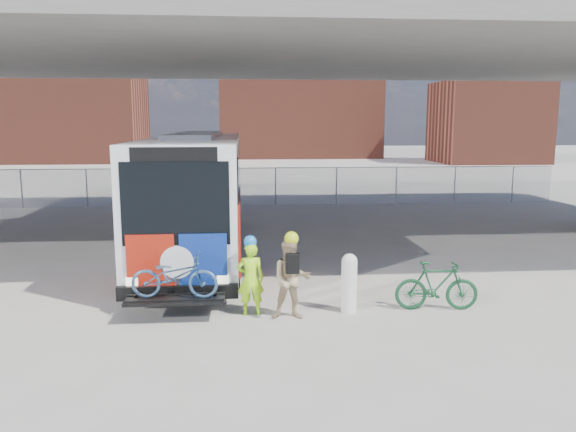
{
  "coord_description": "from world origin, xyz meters",
  "views": [
    {
      "loc": [
        -0.6,
        -15.19,
        4.01
      ],
      "look_at": [
        0.56,
        -0.86,
        1.6
      ],
      "focal_mm": 35.0,
      "sensor_mm": 36.0,
      "label": 1
    }
  ],
  "objects": [
    {
      "name": "overpass",
      "position": [
        0.0,
        4.0,
        6.54
      ],
      "size": [
        40.0,
        16.0,
        7.95
      ],
      "color": "#605E59",
      "rests_on": "ground"
    },
    {
      "name": "bollard",
      "position": [
        1.63,
        -3.82,
        0.68
      ],
      "size": [
        0.33,
        0.33,
        1.28
      ],
      "color": "silver",
      "rests_on": "ground"
    },
    {
      "name": "smokestack",
      "position": [
        14.0,
        55.0,
        12.5
      ],
      "size": [
        2.2,
        2.2,
        25.0
      ],
      "primitive_type": "cylinder",
      "color": "brown",
      "rests_on": "ground"
    },
    {
      "name": "brick_buildings",
      "position": [
        1.23,
        48.23,
        5.42
      ],
      "size": [
        54.0,
        22.0,
        12.0
      ],
      "color": "brown",
      "rests_on": "ground"
    },
    {
      "name": "bike_parked",
      "position": [
        3.53,
        -3.85,
        0.54
      ],
      "size": [
        1.82,
        0.68,
        1.07
      ],
      "primitive_type": "imported",
      "rotation": [
        0.0,
        0.0,
        1.47
      ],
      "color": "#164729",
      "rests_on": "ground"
    },
    {
      "name": "chainlink_fence",
      "position": [
        0.0,
        12.0,
        1.42
      ],
      "size": [
        30.0,
        0.06,
        30.0
      ],
      "color": "gray",
      "rests_on": "ground"
    },
    {
      "name": "bus",
      "position": [
        -2.0,
        2.5,
        2.11
      ],
      "size": [
        2.67,
        12.94,
        3.69
      ],
      "color": "silver",
      "rests_on": "ground"
    },
    {
      "name": "cyclist_tan",
      "position": [
        0.37,
        -4.14,
        0.87
      ],
      "size": [
        0.83,
        0.66,
        1.84
      ],
      "rotation": [
        0.0,
        0.0,
        -0.03
      ],
      "color": "tan",
      "rests_on": "ground"
    },
    {
      "name": "cyclist_hivis",
      "position": [
        -0.46,
        -3.82,
        0.82
      ],
      "size": [
        0.58,
        0.4,
        1.7
      ],
      "rotation": [
        0.0,
        0.0,
        3.19
      ],
      "color": "#AAFA1A",
      "rests_on": "ground"
    },
    {
      "name": "ground",
      "position": [
        0.0,
        0.0,
        0.0
      ],
      "size": [
        160.0,
        160.0,
        0.0
      ],
      "primitive_type": "plane",
      "color": "#9E9991",
      "rests_on": "ground"
    }
  ]
}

